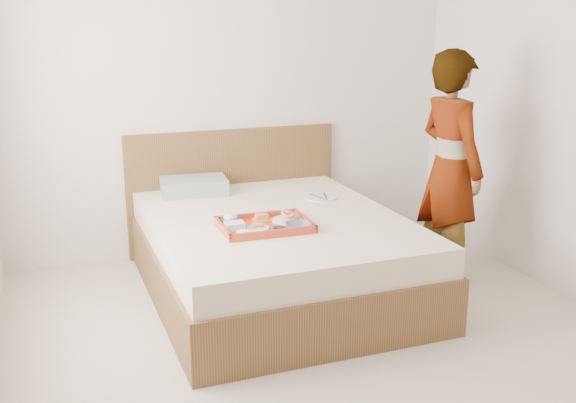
% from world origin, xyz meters
% --- Properties ---
extents(ground, '(3.50, 4.00, 0.01)m').
position_xyz_m(ground, '(0.00, 0.00, 0.00)').
color(ground, beige).
rests_on(ground, ground).
extents(wall_back, '(3.50, 0.01, 2.60)m').
position_xyz_m(wall_back, '(0.00, 2.00, 1.30)').
color(wall_back, silver).
rests_on(wall_back, ground).
extents(bed, '(1.65, 2.00, 0.53)m').
position_xyz_m(bed, '(-0.03, 1.00, 0.27)').
color(bed, brown).
rests_on(bed, ground).
extents(headboard, '(1.65, 0.06, 0.95)m').
position_xyz_m(headboard, '(-0.03, 1.97, 0.47)').
color(headboard, brown).
rests_on(headboard, ground).
extents(pillow, '(0.50, 0.37, 0.11)m').
position_xyz_m(pillow, '(-0.39, 1.76, 0.59)').
color(pillow, '#A2AF9F').
rests_on(pillow, bed).
extents(tray, '(0.56, 0.41, 0.05)m').
position_xyz_m(tray, '(-0.18, 0.78, 0.55)').
color(tray, '#B34527').
rests_on(tray, bed).
extents(prawn_plate, '(0.19, 0.19, 0.01)m').
position_xyz_m(prawn_plate, '(-0.02, 0.83, 0.55)').
color(prawn_plate, white).
rests_on(prawn_plate, tray).
extents(navy_bowl_big, '(0.16, 0.16, 0.04)m').
position_xyz_m(navy_bowl_big, '(-0.01, 0.65, 0.56)').
color(navy_bowl_big, '#181B4A').
rests_on(navy_bowl_big, tray).
extents(sauce_dish, '(0.08, 0.08, 0.03)m').
position_xyz_m(sauce_dish, '(-0.14, 0.63, 0.56)').
color(sauce_dish, black).
rests_on(sauce_dish, tray).
extents(meat_plate, '(0.14, 0.14, 0.01)m').
position_xyz_m(meat_plate, '(-0.24, 0.74, 0.55)').
color(meat_plate, white).
rests_on(meat_plate, tray).
extents(bread_plate, '(0.14, 0.14, 0.01)m').
position_xyz_m(bread_plate, '(-0.16, 0.90, 0.55)').
color(bread_plate, orange).
rests_on(bread_plate, tray).
extents(salad_bowl, '(0.12, 0.12, 0.04)m').
position_xyz_m(salad_bowl, '(-0.36, 0.91, 0.56)').
color(salad_bowl, '#181B4A').
rests_on(salad_bowl, tray).
extents(plastic_tub, '(0.12, 0.10, 0.05)m').
position_xyz_m(plastic_tub, '(-0.38, 0.77, 0.57)').
color(plastic_tub, silver).
rests_on(plastic_tub, tray).
extents(cheese_round, '(0.08, 0.08, 0.03)m').
position_xyz_m(cheese_round, '(-0.36, 0.65, 0.56)').
color(cheese_round, white).
rests_on(cheese_round, tray).
extents(dinner_plate, '(0.25, 0.25, 0.01)m').
position_xyz_m(dinner_plate, '(0.42, 1.30, 0.54)').
color(dinner_plate, white).
rests_on(dinner_plate, bed).
extents(person, '(0.41, 0.60, 1.58)m').
position_xyz_m(person, '(1.16, 0.81, 0.79)').
color(person, white).
rests_on(person, ground).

